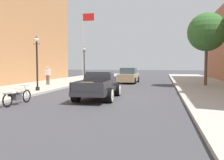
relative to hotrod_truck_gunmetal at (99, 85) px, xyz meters
name	(u,v)px	position (x,y,z in m)	size (l,w,h in m)	color
ground_plane	(104,98)	(0.26, 0.21, -0.75)	(140.00, 140.00, 0.00)	#3D3D42
sidewalk_left	(0,93)	(-6.99, 0.21, -0.68)	(5.50, 64.00, 0.15)	#ADA89E
hotrod_truck_gunmetal	(99,85)	(0.00, 0.00, 0.00)	(2.32, 4.99, 1.58)	#333338
motorcycle_parked	(18,96)	(-3.34, -3.07, -0.31)	(0.62, 2.12, 0.93)	black
car_background_tan	(129,76)	(0.10, 11.39, 0.01)	(1.94, 4.34, 1.65)	tan
pedestrian_sidewalk_left	(48,74)	(-6.67, 6.21, 0.33)	(0.53, 0.22, 1.65)	brown
street_lamp_near	(37,59)	(-5.05, 1.67, 1.63)	(0.50, 0.32, 3.85)	black
street_lamp_far	(84,61)	(-4.93, 11.26, 1.63)	(0.50, 0.32, 3.85)	black
flagpole	(84,37)	(-7.04, 17.38, 5.02)	(1.74, 0.16, 9.16)	#B2B2B7
street_tree_second	(207,32)	(7.40, 8.53, 4.06)	(3.34, 3.34, 6.36)	brown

